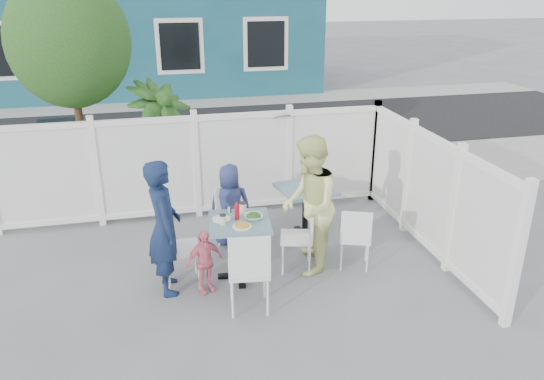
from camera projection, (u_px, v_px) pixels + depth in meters
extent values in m
plane|color=slate|center=(212.00, 300.00, 6.14)|extent=(80.00, 80.00, 0.00)
cube|color=gray|center=(186.00, 184.00, 9.58)|extent=(24.00, 2.60, 0.01)
cube|color=black|center=(174.00, 131.00, 12.92)|extent=(24.00, 5.00, 0.01)
cube|color=gray|center=(167.00, 104.00, 15.72)|extent=(24.00, 1.60, 0.01)
cube|color=black|center=(54.00, 50.00, 14.88)|extent=(1.20, 0.04, 1.40)
cube|color=black|center=(197.00, 46.00, 15.72)|extent=(1.20, 0.04, 1.40)
cube|color=white|center=(196.00, 166.00, 8.03)|extent=(5.80, 0.04, 1.40)
cube|color=white|center=(194.00, 118.00, 7.75)|extent=(5.86, 0.08, 0.08)
cube|color=white|center=(199.00, 212.00, 8.31)|extent=(5.86, 0.08, 0.12)
cube|color=white|center=(429.00, 193.00, 7.02)|extent=(0.04, 3.60, 1.40)
cube|color=white|center=(436.00, 139.00, 6.74)|extent=(0.08, 3.66, 0.08)
cube|color=white|center=(423.00, 244.00, 7.30)|extent=(0.08, 3.66, 0.12)
cylinder|color=#382316|center=(81.00, 133.00, 8.34)|extent=(0.12, 0.12, 2.40)
ellipsoid|color=#1D3C12|center=(69.00, 41.00, 7.82)|extent=(1.80, 1.62, 1.98)
cube|color=yellow|center=(64.00, 158.00, 9.11)|extent=(0.68, 0.52, 1.18)
imported|color=#1D3C12|center=(160.00, 144.00, 8.49)|extent=(1.58, 1.58, 1.99)
imported|color=#1D3C12|center=(264.00, 151.00, 8.83)|extent=(1.84, 1.77, 1.58)
cube|color=#456E7D|center=(240.00, 222.00, 6.34)|extent=(0.80, 0.80, 0.04)
cylinder|color=black|center=(240.00, 250.00, 6.48)|extent=(0.08, 0.08, 0.71)
cube|color=black|center=(241.00, 275.00, 6.61)|extent=(0.58, 0.14, 0.04)
cube|color=black|center=(241.00, 275.00, 6.61)|extent=(0.14, 0.58, 0.04)
cube|color=#456E7D|center=(306.00, 189.00, 7.37)|extent=(0.82, 0.82, 0.04)
cylinder|color=black|center=(305.00, 213.00, 7.51)|extent=(0.08, 0.08, 0.70)
cube|color=black|center=(305.00, 235.00, 7.64)|extent=(0.57, 0.17, 0.04)
cube|color=black|center=(305.00, 235.00, 7.64)|extent=(0.17, 0.57, 0.04)
cube|color=white|center=(182.00, 249.00, 6.32)|extent=(0.42, 0.44, 0.04)
cube|color=white|center=(163.00, 231.00, 6.18)|extent=(0.04, 0.43, 0.46)
cylinder|color=white|center=(196.00, 257.00, 6.62)|extent=(0.02, 0.02, 0.46)
cylinder|color=white|center=(199.00, 271.00, 6.28)|extent=(0.02, 0.02, 0.46)
cylinder|color=white|center=(167.00, 260.00, 6.54)|extent=(0.02, 0.02, 0.46)
cylinder|color=white|center=(169.00, 275.00, 6.20)|extent=(0.02, 0.02, 0.46)
cube|color=white|center=(296.00, 237.00, 6.65)|extent=(0.49, 0.50, 0.04)
cube|color=white|center=(312.00, 220.00, 6.55)|extent=(0.14, 0.40, 0.44)
cylinder|color=white|center=(283.00, 259.00, 6.57)|extent=(0.02, 0.02, 0.44)
cylinder|color=white|center=(283.00, 246.00, 6.90)|extent=(0.02, 0.02, 0.44)
cylinder|color=white|center=(309.00, 260.00, 6.56)|extent=(0.02, 0.02, 0.44)
cylinder|color=white|center=(309.00, 247.00, 6.89)|extent=(0.02, 0.02, 0.44)
cube|color=white|center=(235.00, 220.00, 7.19)|extent=(0.49, 0.48, 0.04)
cube|color=white|center=(228.00, 200.00, 7.24)|extent=(0.38, 0.16, 0.42)
cylinder|color=white|center=(251.00, 235.00, 7.23)|extent=(0.02, 0.02, 0.42)
cylinder|color=white|center=(230.00, 241.00, 7.06)|extent=(0.02, 0.02, 0.42)
cylinder|color=white|center=(240.00, 226.00, 7.48)|extent=(0.02, 0.02, 0.42)
cylinder|color=white|center=(219.00, 232.00, 7.31)|extent=(0.02, 0.02, 0.42)
cube|color=white|center=(249.00, 270.00, 5.82)|extent=(0.50, 0.48, 0.04)
cube|color=white|center=(250.00, 258.00, 5.54)|extent=(0.45, 0.09, 0.48)
cylinder|color=white|center=(231.00, 281.00, 6.06)|extent=(0.03, 0.03, 0.48)
cylinder|color=white|center=(265.00, 280.00, 6.10)|extent=(0.03, 0.03, 0.48)
cylinder|color=white|center=(232.00, 299.00, 5.73)|extent=(0.03, 0.03, 0.48)
cylinder|color=white|center=(268.00, 297.00, 5.76)|extent=(0.03, 0.03, 0.48)
cube|color=white|center=(355.00, 237.00, 6.73)|extent=(0.48, 0.47, 0.04)
cube|color=white|center=(356.00, 227.00, 6.49)|extent=(0.36, 0.16, 0.41)
cylinder|color=white|center=(342.00, 245.00, 6.96)|extent=(0.02, 0.02, 0.41)
cylinder|color=white|center=(367.00, 247.00, 6.93)|extent=(0.02, 0.02, 0.41)
cylinder|color=white|center=(341.00, 256.00, 6.68)|extent=(0.02, 0.02, 0.41)
cylinder|color=white|center=(367.00, 258.00, 6.64)|extent=(0.02, 0.02, 0.41)
imported|color=#132041|center=(164.00, 228.00, 6.06)|extent=(0.44, 0.62, 1.63)
imported|color=#D7E942|center=(309.00, 206.00, 6.50)|extent=(0.88, 1.00, 1.75)
imported|color=navy|center=(230.00, 205.00, 7.24)|extent=(0.63, 0.47, 1.16)
imported|color=pink|center=(204.00, 261.00, 6.17)|extent=(0.50, 0.35, 0.79)
cylinder|color=white|center=(242.00, 226.00, 6.18)|extent=(0.23, 0.23, 0.01)
cylinder|color=white|center=(221.00, 219.00, 6.37)|extent=(0.22, 0.22, 0.02)
imported|color=white|center=(253.00, 217.00, 6.37)|extent=(0.22, 0.22, 0.06)
cylinder|color=beige|center=(223.00, 220.00, 6.22)|extent=(0.08, 0.08, 0.11)
cylinder|color=beige|center=(243.00, 208.00, 6.53)|extent=(0.08, 0.08, 0.13)
cylinder|color=#AB0F1B|center=(237.00, 212.00, 6.34)|extent=(0.06, 0.06, 0.19)
cylinder|color=white|center=(229.00, 210.00, 6.54)|extent=(0.03, 0.03, 0.07)
cylinder|color=black|center=(230.00, 210.00, 6.55)|extent=(0.03, 0.03, 0.07)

